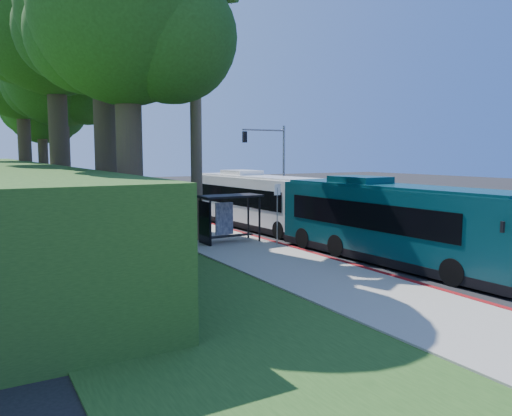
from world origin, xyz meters
TOP-DOWN VIEW (x-y plane):
  - ground at (0.00, 0.00)m, footprint 140.00×140.00m
  - sidewalk at (-7.30, 0.00)m, footprint 4.50×70.00m
  - red_curb at (-5.00, -4.00)m, footprint 0.25×30.00m
  - grass_verge at (-13.00, 5.00)m, footprint 8.00×70.00m
  - bus_shelter at (-7.26, -2.86)m, footprint 3.20×1.51m
  - stop_sign_pole at (-5.40, -5.00)m, footprint 0.35×0.06m
  - traffic_signal_pole at (3.78, 10.00)m, footprint 4.10×0.30m
  - palm_tree at (-8.20, -1.50)m, footprint 4.20×4.20m
  - tree_0 at (-12.40, -0.02)m, footprint 8.40×8.00m
  - tree_1 at (-13.37, 7.98)m, footprint 10.50×10.00m
  - tree_2 at (-11.89, 15.98)m, footprint 8.82×8.40m
  - tree_3 at (-13.88, 23.98)m, footprint 10.08×9.60m
  - tree_4 at (-11.40, 31.98)m, footprint 8.40×8.00m
  - tree_5 at (-10.41, 39.99)m, footprint 7.35×7.00m
  - tree_6 at (-12.91, -6.01)m, footprint 7.56×7.20m
  - white_bus at (-3.06, 0.98)m, footprint 3.23×12.16m
  - teal_bus at (-2.96, -10.25)m, footprint 3.21×12.31m
  - pickup at (1.98, 5.30)m, footprint 3.48×5.43m

SIDE VIEW (x-z plane):
  - ground at x=0.00m, z-range 0.00..0.00m
  - grass_verge at x=-13.00m, z-range 0.00..0.06m
  - sidewalk at x=-7.30m, z-range 0.00..0.12m
  - red_curb at x=-5.00m, z-range 0.00..0.13m
  - pickup at x=1.98m, z-range 0.00..1.39m
  - white_bus at x=-3.06m, z-range -0.04..3.55m
  - teal_bus at x=-2.96m, z-range -0.04..3.59m
  - bus_shelter at x=-7.26m, z-range 0.53..3.08m
  - stop_sign_pole at x=-5.40m, z-range 0.50..3.67m
  - traffic_signal_pole at x=3.78m, z-range 0.92..7.92m
  - tree_5 at x=-10.41m, z-range 2.53..15.39m
  - tree_6 at x=-12.91m, z-range 2.84..16.58m
  - tree_4 at x=-11.40m, z-range 2.66..16.80m
  - tree_2 at x=-11.89m, z-range 2.92..18.04m
  - tree_0 at x=-12.40m, z-range 3.35..19.05m
  - tree_3 at x=-13.88m, z-range 3.34..20.62m
  - palm_tree at x=-8.20m, z-range 5.18..19.58m
  - tree_1 at x=-13.37m, z-range 3.60..21.86m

